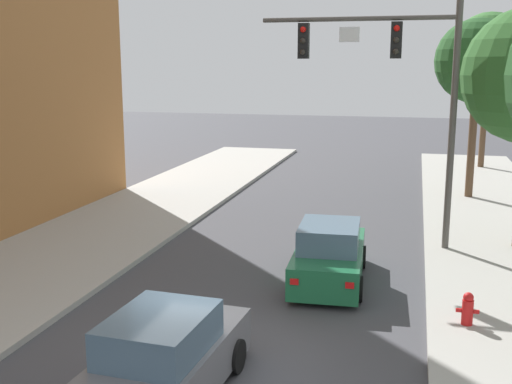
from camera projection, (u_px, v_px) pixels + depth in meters
name	position (u px, v px, depth m)	size (l,w,h in m)	color
ground_plane	(210.00, 367.00, 11.86)	(120.00, 120.00, 0.00)	#424247
traffic_signal_mast	(399.00, 76.00, 18.45)	(5.82, 0.38, 7.50)	#514C47
car_lead_green	(329.00, 255.00, 16.39)	(2.00, 4.32, 1.60)	#1E663D
car_following_grey	(164.00, 362.00, 10.52)	(2.01, 4.32, 1.60)	slate
fire_hydrant	(468.00, 309.00, 13.37)	(0.48, 0.24, 0.72)	red
street_tree_third	(478.00, 62.00, 25.41)	(3.43, 3.43, 7.34)	brown
street_tree_farthest	(489.00, 51.00, 33.00)	(3.95, 3.95, 8.20)	brown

